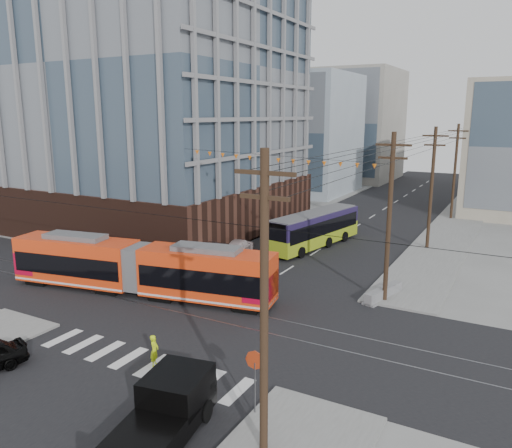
% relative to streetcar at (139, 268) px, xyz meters
% --- Properties ---
extents(ground, '(160.00, 160.00, 0.00)m').
position_rel_streetcar_xyz_m(ground, '(6.62, -4.45, -1.83)').
color(ground, slate).
extents(office_building, '(30.00, 25.00, 28.60)m').
position_rel_streetcar_xyz_m(office_building, '(-15.38, 18.55, 12.47)').
color(office_building, '#381E16').
rests_on(office_building, ground).
extents(bg_bldg_nw_near, '(18.00, 16.00, 18.00)m').
position_rel_streetcar_xyz_m(bg_bldg_nw_near, '(-10.38, 47.55, 7.17)').
color(bg_bldg_nw_near, '#8C99A5').
rests_on(bg_bldg_nw_near, ground).
extents(bg_bldg_nw_far, '(16.00, 18.00, 20.00)m').
position_rel_streetcar_xyz_m(bg_bldg_nw_far, '(-7.38, 67.55, 8.17)').
color(bg_bldg_nw_far, gray).
rests_on(bg_bldg_nw_far, ground).
extents(utility_pole_near, '(0.30, 0.30, 11.00)m').
position_rel_streetcar_xyz_m(utility_pole_near, '(15.12, -10.45, 3.67)').
color(utility_pole_near, black).
rests_on(utility_pole_near, ground).
extents(utility_pole_far, '(0.30, 0.30, 11.00)m').
position_rel_streetcar_xyz_m(utility_pole_far, '(15.12, 51.55, 3.67)').
color(utility_pole_far, black).
rests_on(utility_pole_far, ground).
extents(streetcar, '(19.15, 5.96, 3.66)m').
position_rel_streetcar_xyz_m(streetcar, '(0.00, 0.00, 0.00)').
color(streetcar, red).
rests_on(streetcar, ground).
extents(city_bus, '(4.74, 12.06, 3.34)m').
position_rel_streetcar_xyz_m(city_bus, '(5.73, 17.32, -0.16)').
color(city_bus, '#1F163C').
rests_on(city_bus, ground).
extents(pickup_truck, '(3.31, 6.56, 2.13)m').
position_rel_streetcar_xyz_m(pickup_truck, '(11.58, -12.24, -0.77)').
color(pickup_truck, black).
rests_on(pickup_truck, ground).
extents(parked_car_silver, '(2.02, 4.99, 1.61)m').
position_rel_streetcar_xyz_m(parked_car_silver, '(0.54, 9.12, -1.02)').
color(parked_car_silver, gray).
rests_on(parked_car_silver, ground).
extents(parked_car_white, '(2.73, 4.67, 1.27)m').
position_rel_streetcar_xyz_m(parked_car_white, '(0.83, 11.95, -1.19)').
color(parked_car_white, beige).
rests_on(parked_car_white, ground).
extents(parked_car_grey, '(2.39, 5.12, 1.42)m').
position_rel_streetcar_xyz_m(parked_car_grey, '(1.61, 20.66, -1.12)').
color(parked_car_grey, '#555658').
rests_on(parked_car_grey, ground).
extents(pedestrian, '(0.57, 0.68, 1.59)m').
position_rel_streetcar_xyz_m(pedestrian, '(7.47, -7.40, -1.03)').
color(pedestrian, '#C8E713').
rests_on(pedestrian, ground).
extents(stop_sign, '(0.91, 0.91, 2.68)m').
position_rel_streetcar_xyz_m(stop_sign, '(13.77, -8.67, -0.49)').
color(stop_sign, '#9F2F13').
rests_on(stop_sign, ground).
extents(jersey_barrier, '(1.89, 3.95, 0.77)m').
position_rel_streetcar_xyz_m(jersey_barrier, '(14.92, 7.01, -1.44)').
color(jersey_barrier, gray).
rests_on(jersey_barrier, ground).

